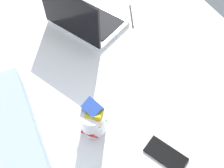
% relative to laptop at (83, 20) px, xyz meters
% --- Properties ---
extents(bed_mattress, '(1.80, 1.40, 0.18)m').
position_rel_laptop_xyz_m(bed_mattress, '(-0.12, 0.05, -0.13)').
color(bed_mattress, white).
rests_on(bed_mattress, ground).
extents(laptop, '(0.40, 0.36, 0.23)m').
position_rel_laptop_xyz_m(laptop, '(0.00, 0.00, 0.00)').
color(laptop, silver).
rests_on(laptop, bed_mattress).
extents(snack_cup, '(0.10, 0.10, 0.15)m').
position_rel_laptop_xyz_m(snack_cup, '(-0.51, 0.17, 0.02)').
color(snack_cup, silver).
rests_on(snack_cup, bed_mattress).
extents(cell_phone, '(0.16, 0.12, 0.01)m').
position_rel_laptop_xyz_m(cell_phone, '(-0.71, -0.01, -0.04)').
color(cell_phone, black).
rests_on(cell_phone, bed_mattress).
extents(charger_cable, '(0.16, 0.07, 0.01)m').
position_rel_laptop_xyz_m(charger_cable, '(-0.03, -0.24, -0.04)').
color(charger_cable, black).
rests_on(charger_cable, bed_mattress).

